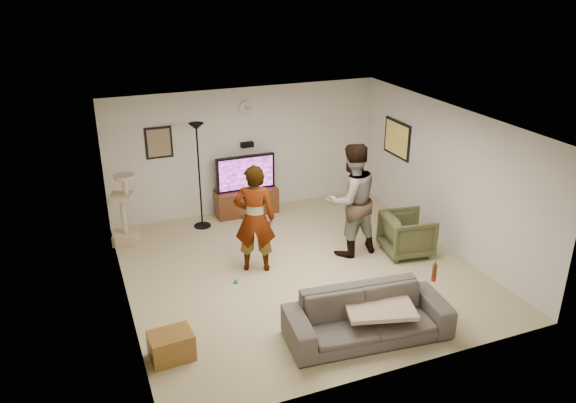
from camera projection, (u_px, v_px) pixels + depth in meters
name	position (u px, v px, depth m)	size (l,w,h in m)	color
floor	(300.00, 270.00, 9.30)	(5.50, 5.50, 0.02)	tan
ceiling	(301.00, 121.00, 8.32)	(5.50, 5.50, 0.02)	silver
wall_back	(246.00, 150.00, 11.17)	(5.50, 0.04, 2.50)	silver
wall_front	(394.00, 284.00, 6.45)	(5.50, 0.04, 2.50)	silver
wall_left	(120.00, 227.00, 7.87)	(0.04, 5.50, 2.50)	silver
wall_right	(446.00, 177.00, 9.75)	(0.04, 5.50, 2.50)	silver
wall_clock	(246.00, 108.00, 10.81)	(0.26, 0.26, 0.04)	white
wall_speaker	(247.00, 145.00, 11.06)	(0.25, 0.10, 0.10)	black
picture_back	(159.00, 143.00, 10.43)	(0.42, 0.03, 0.52)	#74614A
picture_right	(397.00, 139.00, 11.02)	(0.03, 0.78, 0.62)	#FFE65B
tv_stand	(246.00, 201.00, 11.30)	(1.24, 0.45, 0.52)	#432311
console_box	(254.00, 219.00, 11.06)	(0.40, 0.30, 0.07)	silver
tv	(246.00, 173.00, 11.07)	(1.19, 0.08, 0.70)	black
tv_screen	(246.00, 174.00, 11.03)	(1.09, 0.01, 0.62)	#D53BF6
floor_lamp	(199.00, 177.00, 10.44)	(0.32, 0.32, 2.03)	black
cat_tree	(123.00, 209.00, 9.94)	(0.42, 0.42, 1.31)	tan
person_left	(255.00, 219.00, 8.97)	(0.66, 0.43, 1.81)	gray
person_right	(351.00, 200.00, 9.47)	(0.96, 0.75, 1.98)	#2C4D7B
sofa	(368.00, 316.00, 7.49)	(2.19, 0.85, 0.64)	#47423D
throw_blanket	(379.00, 306.00, 7.51)	(0.90, 0.70, 0.06)	#D7AF92
beer_bottle	(434.00, 273.00, 7.67)	(0.06, 0.06, 0.25)	#582D11
armchair	(407.00, 234.00, 9.69)	(0.78, 0.80, 0.73)	#404327
side_table	(171.00, 346.00, 7.13)	(0.54, 0.41, 0.36)	brown
toy_ball	(236.00, 281.00, 8.87)	(0.07, 0.07, 0.07)	#0C828B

